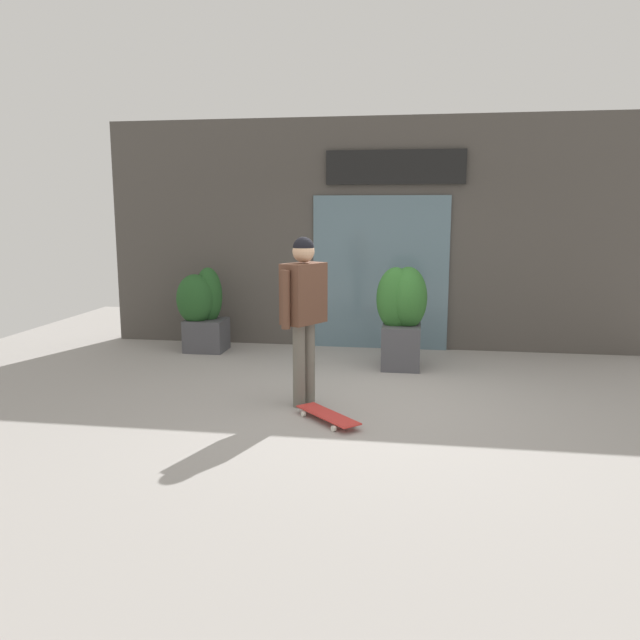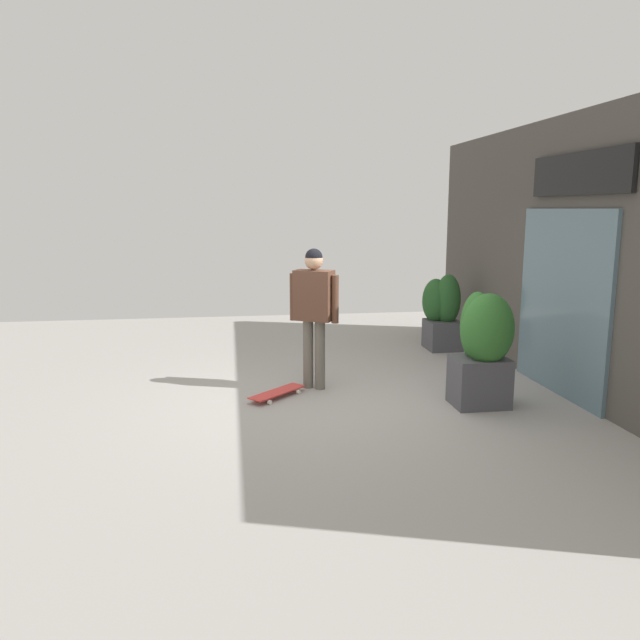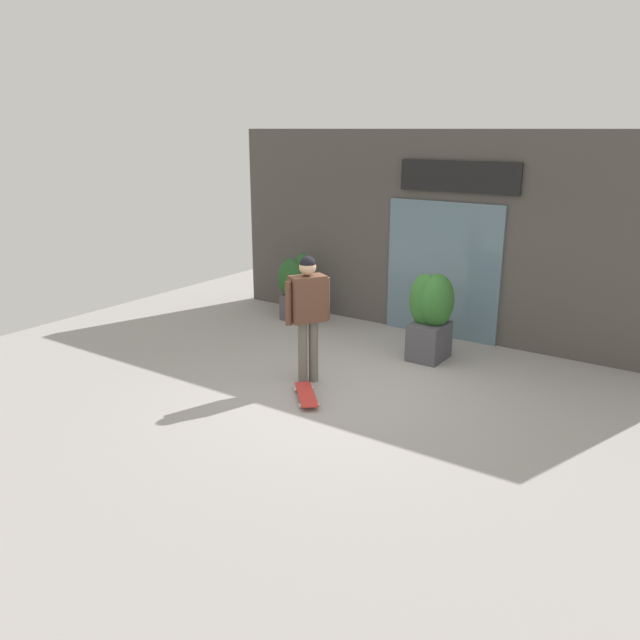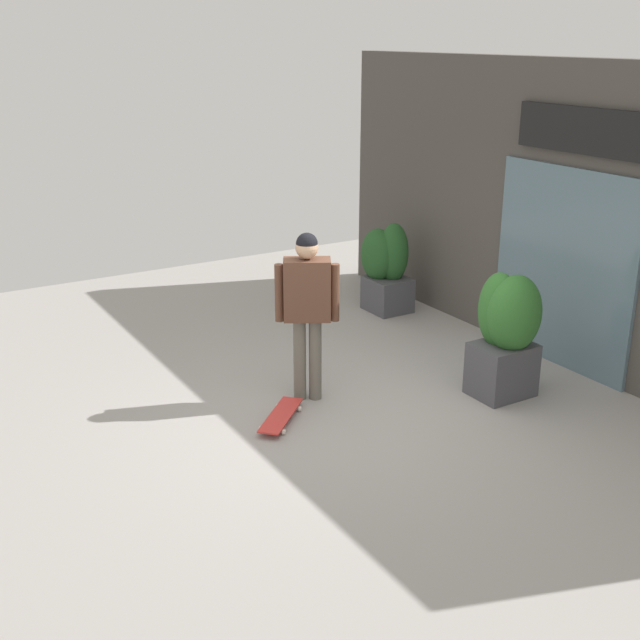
# 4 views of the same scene
# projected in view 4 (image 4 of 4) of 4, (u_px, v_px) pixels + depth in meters

# --- Properties ---
(ground_plane) EXTENTS (12.00, 12.00, 0.00)m
(ground_plane) POSITION_uv_depth(u_px,v_px,m) (350.00, 413.00, 8.12)
(ground_plane) COLOR #9E9993
(building_facade) EXTENTS (8.13, 0.31, 3.37)m
(building_facade) POSITION_uv_depth(u_px,v_px,m) (572.00, 218.00, 8.97)
(building_facade) COLOR #4C4742
(building_facade) RESTS_ON ground_plane
(skateboarder) EXTENTS (0.46, 0.57, 1.77)m
(skateboarder) POSITION_uv_depth(u_px,v_px,m) (307.00, 298.00, 8.09)
(skateboarder) COLOR #666056
(skateboarder) RESTS_ON ground_plane
(skateboard) EXTENTS (0.71, 0.74, 0.08)m
(skateboard) POSITION_uv_depth(u_px,v_px,m) (281.00, 415.00, 7.94)
(skateboard) COLOR red
(skateboard) RESTS_ON ground_plane
(planter_box_left) EXTENTS (0.65, 0.65, 1.32)m
(planter_box_left) POSITION_uv_depth(u_px,v_px,m) (506.00, 330.00, 8.31)
(planter_box_left) COLOR #47474C
(planter_box_left) RESTS_ON ground_plane
(planter_box_right) EXTENTS (0.68, 0.56, 1.22)m
(planter_box_right) POSITION_uv_depth(u_px,v_px,m) (386.00, 267.00, 10.95)
(planter_box_right) COLOR #47474C
(planter_box_right) RESTS_ON ground_plane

